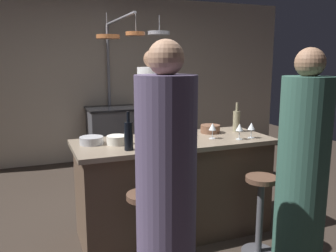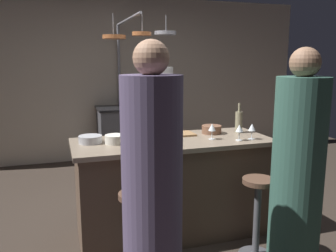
# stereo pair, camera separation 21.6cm
# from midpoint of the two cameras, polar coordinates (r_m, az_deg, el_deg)

# --- Properties ---
(ground_plane) EXTENTS (9.00, 9.00, 0.00)m
(ground_plane) POSITION_cam_midpoint_polar(r_m,az_deg,el_deg) (3.51, -0.90, -16.71)
(ground_plane) COLOR #382D26
(back_wall) EXTENTS (6.40, 0.16, 2.60)m
(back_wall) POSITION_cam_midpoint_polar(r_m,az_deg,el_deg) (5.88, -10.90, 7.39)
(back_wall) COLOR #BCAD99
(back_wall) RESTS_ON ground_plane
(kitchen_island) EXTENTS (1.80, 0.72, 0.90)m
(kitchen_island) POSITION_cam_midpoint_polar(r_m,az_deg,el_deg) (3.33, -0.92, -9.77)
(kitchen_island) COLOR brown
(kitchen_island) RESTS_ON ground_plane
(stove_range) EXTENTS (0.80, 0.64, 0.89)m
(stove_range) POSITION_cam_midpoint_polar(r_m,az_deg,el_deg) (5.60, -9.83, -1.54)
(stove_range) COLOR #47474C
(stove_range) RESTS_ON ground_plane
(chef) EXTENTS (0.37, 0.37, 1.73)m
(chef) POSITION_cam_midpoint_polar(r_m,az_deg,el_deg) (4.28, -3.91, -0.32)
(chef) COLOR white
(chef) RESTS_ON ground_plane
(bar_stool_right) EXTENTS (0.28, 0.28, 0.68)m
(bar_stool_right) POSITION_cam_midpoint_polar(r_m,az_deg,el_deg) (3.07, 12.66, -13.41)
(bar_stool_right) COLOR #4C4C51
(bar_stool_right) RESTS_ON ground_plane
(guest_right) EXTENTS (0.36, 0.36, 1.70)m
(guest_right) POSITION_cam_midpoint_polar(r_m,az_deg,el_deg) (2.70, 18.66, -7.75)
(guest_right) COLOR #33594C
(guest_right) RESTS_ON ground_plane
(bar_stool_left) EXTENTS (0.28, 0.28, 0.68)m
(bar_stool_left) POSITION_cam_midpoint_polar(r_m,az_deg,el_deg) (2.68, -6.14, -16.90)
(bar_stool_left) COLOR #4C4C51
(bar_stool_left) RESTS_ON ground_plane
(guest_left) EXTENTS (0.36, 0.36, 1.73)m
(guest_left) POSITION_cam_midpoint_polar(r_m,az_deg,el_deg) (2.16, -3.23, -11.39)
(guest_left) COLOR #594C6B
(guest_left) RESTS_ON ground_plane
(overhead_pot_rack) EXTENTS (0.92, 1.58, 2.17)m
(overhead_pot_rack) POSITION_cam_midpoint_polar(r_m,az_deg,el_deg) (4.83, -8.41, 11.74)
(overhead_pot_rack) COLOR gray
(overhead_pot_rack) RESTS_ON ground_plane
(cutting_board) EXTENTS (0.32, 0.22, 0.02)m
(cutting_board) POSITION_cam_midpoint_polar(r_m,az_deg,el_deg) (3.39, -0.37, -1.32)
(cutting_board) COLOR #997047
(cutting_board) RESTS_ON kitchen_island
(pepper_mill) EXTENTS (0.05, 0.05, 0.21)m
(pepper_mill) POSITION_cam_midpoint_polar(r_m,az_deg,el_deg) (3.29, -6.22, -0.06)
(pepper_mill) COLOR #382319
(pepper_mill) RESTS_ON kitchen_island
(wine_bottle_white) EXTENTS (0.07, 0.07, 0.29)m
(wine_bottle_white) POSITION_cam_midpoint_polar(r_m,az_deg,el_deg) (3.58, 9.33, 0.85)
(wine_bottle_white) COLOR gray
(wine_bottle_white) RESTS_ON kitchen_island
(wine_bottle_dark) EXTENTS (0.07, 0.07, 0.31)m
(wine_bottle_dark) POSITION_cam_midpoint_polar(r_m,az_deg,el_deg) (2.84, -8.56, -1.51)
(wine_bottle_dark) COLOR black
(wine_bottle_dark) RESTS_ON kitchen_island
(wine_bottle_amber) EXTENTS (0.07, 0.07, 0.33)m
(wine_bottle_amber) POSITION_cam_midpoint_polar(r_m,az_deg,el_deg) (2.89, -4.88, -1.07)
(wine_bottle_amber) COLOR brown
(wine_bottle_amber) RESTS_ON kitchen_island
(wine_glass_by_chef) EXTENTS (0.07, 0.07, 0.15)m
(wine_glass_by_chef) POSITION_cam_midpoint_polar(r_m,az_deg,el_deg) (3.31, 11.52, -0.16)
(wine_glass_by_chef) COLOR silver
(wine_glass_by_chef) RESTS_ON kitchen_island
(wine_glass_near_right_guest) EXTENTS (0.07, 0.07, 0.15)m
(wine_glass_near_right_guest) POSITION_cam_midpoint_polar(r_m,az_deg,el_deg) (3.23, 5.31, -0.24)
(wine_glass_near_right_guest) COLOR silver
(wine_glass_near_right_guest) RESTS_ON kitchen_island
(wine_glass_near_left_guest) EXTENTS (0.07, 0.07, 0.15)m
(wine_glass_near_left_guest) POSITION_cam_midpoint_polar(r_m,az_deg,el_deg) (3.23, 9.61, -0.35)
(wine_glass_near_left_guest) COLOR silver
(wine_glass_near_left_guest) RESTS_ON kitchen_island
(mixing_bowl_steel) EXTENTS (0.20, 0.20, 0.07)m
(mixing_bowl_steel) POSITION_cam_midpoint_polar(r_m,az_deg,el_deg) (3.12, -14.21, -2.29)
(mixing_bowl_steel) COLOR #B7B7BC
(mixing_bowl_steel) RESTS_ON kitchen_island
(mixing_bowl_wooden) EXTENTS (0.19, 0.19, 0.08)m
(mixing_bowl_wooden) POSITION_cam_midpoint_polar(r_m,az_deg,el_deg) (3.50, 5.09, -0.48)
(mixing_bowl_wooden) COLOR brown
(mixing_bowl_wooden) RESTS_ON kitchen_island
(mixing_bowl_ceramic) EXTENTS (0.18, 0.18, 0.08)m
(mixing_bowl_ceramic) POSITION_cam_midpoint_polar(r_m,az_deg,el_deg) (3.06, -10.23, -2.25)
(mixing_bowl_ceramic) COLOR silver
(mixing_bowl_ceramic) RESTS_ON kitchen_island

